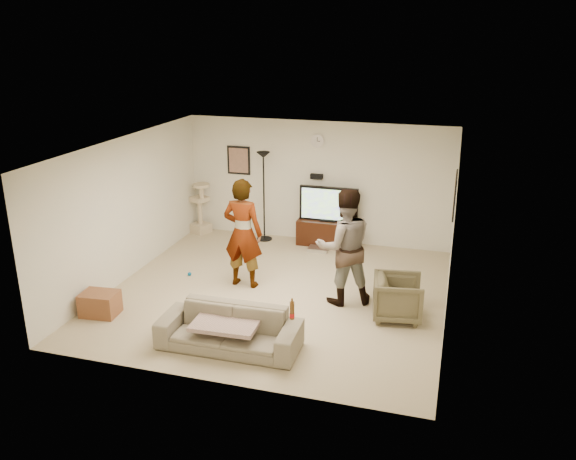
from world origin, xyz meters
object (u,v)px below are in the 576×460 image
(tv_stand, at_px, (328,233))
(floor_lamp, at_px, (264,197))
(person_left, at_px, (243,233))
(side_table, at_px, (100,304))
(armchair, at_px, (398,298))
(tv, at_px, (329,204))
(cat_tree, at_px, (200,208))
(sofa, at_px, (229,329))
(person_right, at_px, (344,247))
(beer_bottle, at_px, (292,310))

(tv_stand, distance_m, floor_lamp, 1.52)
(tv_stand, distance_m, person_left, 2.64)
(tv_stand, bearing_deg, side_table, -123.75)
(armchair, bearing_deg, tv, 22.75)
(tv, relative_size, armchair, 1.62)
(cat_tree, xyz_separation_m, sofa, (2.43, -4.37, -0.27))
(floor_lamp, bearing_deg, tv, 2.74)
(tv, height_order, sofa, tv)
(floor_lamp, distance_m, sofa, 4.49)
(tv_stand, relative_size, sofa, 0.63)
(armchair, bearing_deg, floor_lamp, 39.41)
(person_right, height_order, armchair, person_right)
(person_left, xyz_separation_m, sofa, (0.55, -2.05, -0.66))
(tv, xyz_separation_m, person_right, (0.82, -2.52, 0.08))
(tv, height_order, armchair, tv)
(person_left, height_order, sofa, person_left)
(sofa, bearing_deg, armchair, 35.25)
(floor_lamp, bearing_deg, sofa, -77.63)
(tv_stand, relative_size, floor_lamp, 0.67)
(tv_stand, bearing_deg, tv, 0.00)
(side_table, bearing_deg, sofa, -8.83)
(cat_tree, bearing_deg, person_right, -34.24)
(tv_stand, xyz_separation_m, person_left, (-0.95, -2.36, 0.69))
(tv, bearing_deg, beer_bottle, -83.51)
(tv, height_order, cat_tree, tv)
(person_left, bearing_deg, side_table, 47.44)
(sofa, height_order, side_table, sofa)
(floor_lamp, relative_size, person_left, 0.98)
(person_right, bearing_deg, cat_tree, -58.51)
(tv, distance_m, side_table, 4.92)
(floor_lamp, bearing_deg, beer_bottle, -66.83)
(person_right, height_order, sofa, person_right)
(beer_bottle, bearing_deg, sofa, 180.00)
(person_right, bearing_deg, armchair, 136.11)
(person_right, bearing_deg, side_table, -0.79)
(cat_tree, height_order, armchair, cat_tree)
(armchair, bearing_deg, person_right, 61.74)
(tv_stand, distance_m, beer_bottle, 4.46)
(tv, xyz_separation_m, floor_lamp, (-1.36, -0.06, 0.06))
(floor_lamp, xyz_separation_m, armchair, (3.09, -2.78, -0.60))
(beer_bottle, height_order, armchair, beer_bottle)
(floor_lamp, xyz_separation_m, person_right, (2.18, -2.45, 0.02))
(floor_lamp, height_order, sofa, floor_lamp)
(tv_stand, relative_size, beer_bottle, 4.99)
(person_right, distance_m, armchair, 1.15)
(person_right, height_order, beer_bottle, person_right)
(floor_lamp, bearing_deg, person_right, -48.43)
(side_table, bearing_deg, person_right, 23.48)
(person_left, xyz_separation_m, side_table, (-1.75, -1.69, -0.77))
(cat_tree, distance_m, side_table, 4.04)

